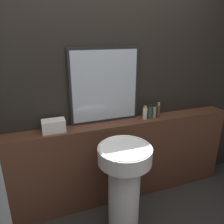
# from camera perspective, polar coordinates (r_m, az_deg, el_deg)

# --- Properties ---
(wall_back) EXTENTS (8.00, 0.06, 2.50)m
(wall_back) POSITION_cam_1_polar(r_m,az_deg,el_deg) (2.26, -1.26, 5.71)
(wall_back) COLOR black
(wall_back) RESTS_ON ground_plane
(vanity_counter) EXTENTS (2.80, 0.21, 0.93)m
(vanity_counter) POSITION_cam_1_polar(r_m,az_deg,el_deg) (2.46, -0.10, -13.05)
(vanity_counter) COLOR #512D1E
(vanity_counter) RESTS_ON ground_plane
(pedestal_sink) EXTENTS (0.47, 0.47, 0.90)m
(pedestal_sink) POSITION_cam_1_polar(r_m,az_deg,el_deg) (2.08, 3.21, -17.63)
(pedestal_sink) COLOR white
(pedestal_sink) RESTS_ON ground_plane
(mirror) EXTENTS (0.71, 0.03, 0.75)m
(mirror) POSITION_cam_1_polar(r_m,az_deg,el_deg) (2.18, -1.88, 6.77)
(mirror) COLOR black
(mirror) RESTS_ON vanity_counter
(towel_stack) EXTENTS (0.21, 0.12, 0.12)m
(towel_stack) POSITION_cam_1_polar(r_m,az_deg,el_deg) (2.11, -15.00, -3.51)
(towel_stack) COLOR silver
(towel_stack) RESTS_ON vanity_counter
(shampoo_bottle) EXTENTS (0.05, 0.05, 0.14)m
(shampoo_bottle) POSITION_cam_1_polar(r_m,az_deg,el_deg) (2.36, 8.61, -0.26)
(shampoo_bottle) COLOR beige
(shampoo_bottle) RESTS_ON vanity_counter
(conditioner_bottle) EXTENTS (0.05, 0.05, 0.16)m
(conditioner_bottle) POSITION_cam_1_polar(r_m,az_deg,el_deg) (2.39, 9.88, 0.03)
(conditioner_bottle) COLOR #2D4C3D
(conditioner_bottle) RESTS_ON vanity_counter
(lotion_bottle) EXTENTS (0.04, 0.04, 0.15)m
(lotion_bottle) POSITION_cam_1_polar(r_m,az_deg,el_deg) (2.41, 11.00, 0.16)
(lotion_bottle) COLOR gray
(lotion_bottle) RESTS_ON vanity_counter
(body_wash_bottle) EXTENTS (0.04, 0.04, 0.16)m
(body_wash_bottle) POSITION_cam_1_polar(r_m,az_deg,el_deg) (2.44, 12.02, 0.40)
(body_wash_bottle) COLOR #4C3823
(body_wash_bottle) RESTS_ON vanity_counter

